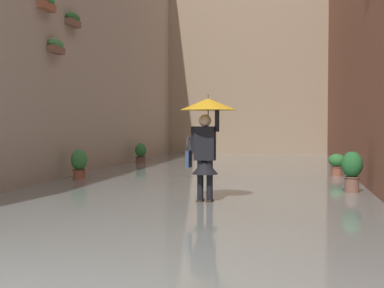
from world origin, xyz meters
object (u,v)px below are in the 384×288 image
Objects in this scene: person_wading at (207,126)px; potted_plant_far_left at (352,170)px; potted_plant_mid_right at (79,163)px; potted_plant_mid_left at (337,164)px; potted_plant_near_right at (141,153)px.

potted_plant_far_left is at bearing -146.35° from person_wading.
potted_plant_mid_right is at bearing -14.04° from potted_plant_far_left.
person_wading reaches higher than potted_plant_far_left.
potted_plant_mid_left is at bearing -162.80° from potted_plant_mid_right.
potted_plant_far_left is at bearing 165.96° from potted_plant_mid_right.
person_wading reaches higher than potted_plant_near_right.
person_wading reaches higher than potted_plant_mid_right.
person_wading is 2.59× the size of potted_plant_near_right.
potted_plant_mid_right is 7.17m from potted_plant_mid_left.
potted_plant_mid_right is at bearing 90.36° from potted_plant_near_right.
potted_plant_mid_left is at bearing 149.86° from potted_plant_near_right.
potted_plant_far_left is at bearing 131.35° from potted_plant_near_right.
potted_plant_far_left is (-2.84, -1.89, -0.94)m from person_wading.
person_wading is at bearing 63.68° from potted_plant_mid_left.
potted_plant_mid_right reaches higher than potted_plant_near_right.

